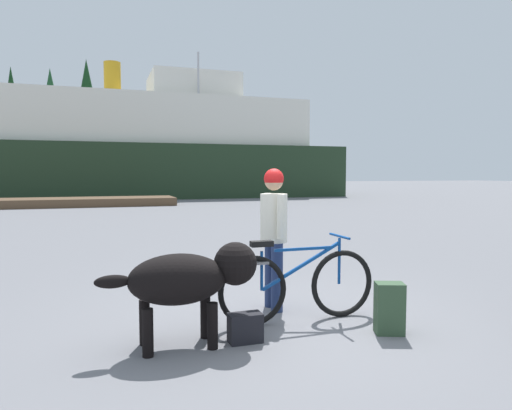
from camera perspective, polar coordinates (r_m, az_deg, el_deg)
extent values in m
plane|color=slate|center=(5.23, 2.88, -14.15)|extent=(160.00, 160.00, 0.00)
torus|color=black|center=(5.39, 10.54, -9.47)|extent=(0.76, 0.06, 0.76)
torus|color=black|center=(4.98, -0.41, -10.54)|extent=(0.76, 0.06, 0.76)
cube|color=navy|center=(5.10, 5.84, -5.39)|extent=(0.68, 0.03, 0.03)
cube|color=navy|center=(5.12, 5.62, -7.44)|extent=(0.92, 0.03, 0.49)
cylinder|color=navy|center=(4.96, 0.70, -8.10)|extent=(0.03, 0.03, 0.42)
cylinder|color=navy|center=(5.32, 10.19, -6.78)|extent=(0.03, 0.03, 0.52)
cube|color=black|center=(4.91, 0.70, -4.78)|extent=(0.24, 0.10, 0.06)
cylinder|color=navy|center=(5.27, 10.23, -3.79)|extent=(0.03, 0.44, 0.03)
cube|color=slate|center=(4.90, -0.63, -7.16)|extent=(0.36, 0.14, 0.02)
cylinder|color=navy|center=(5.69, 1.78, -8.44)|extent=(0.14, 0.14, 0.81)
cylinder|color=navy|center=(5.49, 2.59, -8.90)|extent=(0.14, 0.14, 0.81)
cylinder|color=silver|center=(5.48, 2.20, -1.61)|extent=(0.32, 0.32, 0.57)
cylinder|color=silver|center=(5.68, 1.41, -1.07)|extent=(0.09, 0.09, 0.50)
cylinder|color=silver|center=(5.27, 3.05, -1.46)|extent=(0.09, 0.09, 0.50)
sphere|color=tan|center=(5.46, 2.21, 2.95)|extent=(0.22, 0.22, 0.22)
sphere|color=red|center=(5.46, 2.21, 3.26)|extent=(0.24, 0.24, 0.24)
ellipsoid|color=black|center=(4.41, -9.61, -8.98)|extent=(0.91, 0.56, 0.47)
sphere|color=black|center=(4.51, -2.56, -7.21)|extent=(0.42, 0.42, 0.42)
ellipsoid|color=black|center=(4.36, -17.22, -8.99)|extent=(0.32, 0.12, 0.12)
cylinder|color=black|center=(4.72, -6.24, -13.43)|extent=(0.10, 0.10, 0.43)
cylinder|color=black|center=(4.44, -5.37, -14.57)|extent=(0.10, 0.10, 0.43)
cylinder|color=black|center=(4.64, -13.53, -13.83)|extent=(0.10, 0.10, 0.43)
cylinder|color=black|center=(4.35, -13.17, -15.05)|extent=(0.10, 0.10, 0.43)
cube|color=#334C33|center=(4.98, 16.08, -12.10)|extent=(0.33, 0.29, 0.52)
cube|color=black|center=(4.60, -1.33, -14.86)|extent=(0.32, 0.18, 0.28)
cube|color=brown|center=(24.93, -28.00, 0.19)|extent=(15.43, 2.78, 0.40)
cube|color=#1E331E|center=(33.34, -11.91, 4.03)|extent=(24.71, 8.92, 3.47)
cube|color=silver|center=(33.52, -11.99, 9.74)|extent=(19.77, 7.50, 3.20)
cube|color=silver|center=(34.24, -7.82, 13.89)|extent=(5.93, 5.35, 1.80)
cylinder|color=#BF8C19|center=(33.71, -17.24, 14.43)|extent=(1.10, 1.10, 2.40)
ellipsoid|color=navy|center=(30.72, -6.99, 1.70)|extent=(8.55, 2.39, 0.90)
cylinder|color=#B2B2B7|center=(30.90, -7.06, 10.48)|extent=(0.14, 0.14, 8.53)
cylinder|color=#B2B2B7|center=(30.47, -9.38, 4.77)|extent=(3.85, 0.10, 0.10)
cylinder|color=#4C331E|center=(49.69, -27.56, 2.78)|extent=(0.48, 0.48, 2.04)
cone|color=#143819|center=(49.96, -27.78, 9.46)|extent=(2.97, 2.97, 9.60)
cylinder|color=#4C331E|center=(48.20, -19.85, 3.61)|extent=(0.43, 0.43, 3.11)
cone|color=#143819|center=(48.61, -20.03, 11.05)|extent=(3.59, 3.59, 9.48)
cylinder|color=#4C331E|center=(49.41, -8.58, 3.59)|extent=(0.48, 0.48, 2.75)
cone|color=#19471E|center=(49.63, -8.64, 9.17)|extent=(3.97, 3.97, 6.90)
cylinder|color=#4C331E|center=(53.85, -23.69, 3.32)|extent=(0.40, 0.40, 2.74)
cone|color=#1E4C28|center=(54.19, -23.88, 10.01)|extent=(3.73, 3.73, 9.90)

